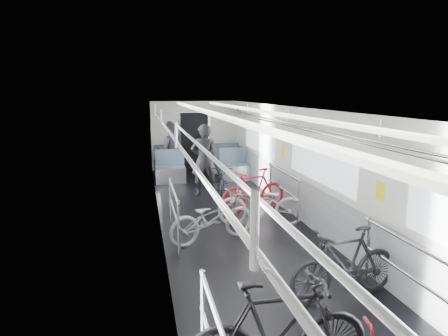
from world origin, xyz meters
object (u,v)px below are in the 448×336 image
object	(u,v)px
bike_right_near	(345,264)
bike_right_far	(254,191)
bike_left_mid	(278,333)
person_seated	(171,150)
person_standing	(204,160)
bike_left_far	(212,218)
bike_right_mid	(261,204)
bike_aisle	(222,180)

from	to	relation	value
bike_right_near	bike_right_far	size ratio (longest dim) A/B	0.98
bike_left_mid	person_seated	xyz separation A→B (m)	(-0.28, 9.31, 0.38)
bike_left_mid	person_standing	distance (m)	7.12
bike_left_far	person_standing	size ratio (longest dim) A/B	0.90
bike_right_far	person_seated	size ratio (longest dim) A/B	0.91
bike_left_far	person_seated	world-z (taller)	person_seated
person_standing	person_seated	distance (m)	2.33
bike_right_far	person_standing	xyz separation A→B (m)	(-0.87, 1.73, 0.45)
bike_left_mid	person_standing	size ratio (longest dim) A/B	0.95
bike_right_far	person_seated	world-z (taller)	person_seated
bike_right_far	bike_left_mid	bearing A→B (deg)	-29.60
bike_right_near	bike_right_mid	world-z (taller)	bike_right_near
bike_left_mid	bike_left_far	world-z (taller)	bike_left_mid
person_standing	bike_aisle	bearing A→B (deg)	174.07
bike_right_far	bike_aisle	distance (m)	1.68
bike_right_far	bike_aisle	world-z (taller)	bike_right_far
bike_left_mid	bike_right_far	size ratio (longest dim) A/B	1.07
bike_left_far	person_standing	distance (m)	3.39
bike_right_far	person_standing	bearing A→B (deg)	-169.37
bike_aisle	bike_right_near	bearing A→B (deg)	-72.72
bike_left_mid	person_standing	xyz separation A→B (m)	(0.43, 7.09, 0.41)
bike_left_far	bike_right_mid	xyz separation A→B (m)	(1.14, 0.66, 0.02)
bike_left_far	bike_aisle	xyz separation A→B (m)	(0.84, 3.23, -0.04)
bike_left_mid	bike_right_far	bearing A→B (deg)	-13.65
bike_right_mid	person_standing	bearing A→B (deg)	-152.76
bike_aisle	person_seated	world-z (taller)	person_seated
bike_right_near	person_standing	bearing A→B (deg)	-178.40
bike_right_far	person_standing	distance (m)	1.99
bike_left_mid	person_seated	world-z (taller)	person_seated
bike_left_mid	bike_aisle	size ratio (longest dim) A/B	1.15
bike_aisle	person_standing	world-z (taller)	person_standing
bike_left_far	person_standing	xyz separation A→B (m)	(0.38, 3.33, 0.50)
bike_left_far	bike_right_near	size ratio (longest dim) A/B	1.04
bike_right_near	person_seated	size ratio (longest dim) A/B	0.90
bike_right_near	bike_aisle	distance (m)	5.66
person_standing	bike_right_far	bearing A→B (deg)	122.92
bike_left_far	bike_aisle	size ratio (longest dim) A/B	1.09
bike_left_far	bike_right_near	xyz separation A→B (m)	(1.36, -2.41, 0.04)
bike_right_mid	person_standing	size ratio (longest dim) A/B	0.94
bike_right_far	person_seated	bearing A→B (deg)	-174.22
bike_left_mid	bike_right_far	xyz separation A→B (m)	(1.30, 5.36, -0.04)
person_standing	person_seated	bearing A→B (deg)	-65.96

